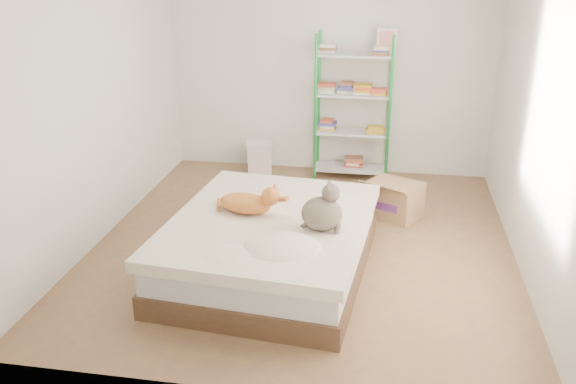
% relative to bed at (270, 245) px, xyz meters
% --- Properties ---
extents(room, '(3.81, 4.21, 2.61)m').
position_rel_bed_xyz_m(room, '(0.20, 0.59, 1.05)').
color(room, olive).
rests_on(room, ground).
extents(bed, '(1.74, 2.10, 0.50)m').
position_rel_bed_xyz_m(bed, '(0.00, 0.00, 0.00)').
color(bed, brown).
rests_on(bed, ground).
extents(orange_cat, '(0.58, 0.38, 0.21)m').
position_rel_bed_xyz_m(orange_cat, '(-0.22, 0.08, 0.36)').
color(orange_cat, '#D49049').
rests_on(orange_cat, bed).
extents(grey_cat, '(0.35, 0.30, 0.40)m').
position_rel_bed_xyz_m(grey_cat, '(0.44, -0.15, 0.45)').
color(grey_cat, gray).
rests_on(grey_cat, bed).
extents(shelf_unit, '(0.89, 0.36, 1.74)m').
position_rel_bed_xyz_m(shelf_unit, '(0.51, 2.47, 0.63)').
color(shelf_unit, green).
rests_on(shelf_unit, ground).
extents(cardboard_box, '(0.65, 0.67, 0.42)m').
position_rel_bed_xyz_m(cardboard_box, '(1.01, 1.36, -0.07)').
color(cardboard_box, '#A4835A').
rests_on(cardboard_box, ground).
extents(white_bin, '(0.37, 0.34, 0.36)m').
position_rel_bed_xyz_m(white_bin, '(-0.62, 2.44, -0.07)').
color(white_bin, silver).
rests_on(white_bin, ground).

